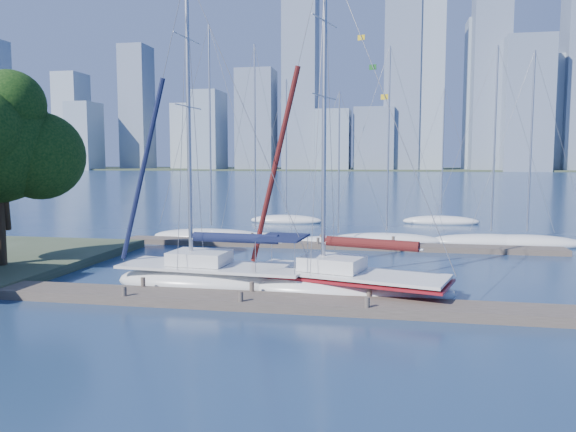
# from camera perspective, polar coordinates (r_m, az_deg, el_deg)

# --- Properties ---
(ground) EXTENTS (700.00, 700.00, 0.00)m
(ground) POSITION_cam_1_polar(r_m,az_deg,el_deg) (23.65, -4.23, -9.06)
(ground) COLOR navy
(ground) RESTS_ON ground
(near_dock) EXTENTS (26.00, 2.00, 0.40)m
(near_dock) POSITION_cam_1_polar(r_m,az_deg,el_deg) (23.60, -4.23, -8.59)
(near_dock) COLOR #453C32
(near_dock) RESTS_ON ground
(far_dock) EXTENTS (30.00, 1.80, 0.36)m
(far_dock) POSITION_cam_1_polar(r_m,az_deg,el_deg) (38.74, 4.69, -2.97)
(far_dock) COLOR #453C32
(far_dock) RESTS_ON ground
(far_shore) EXTENTS (800.00, 100.00, 1.50)m
(far_shore) POSITION_cam_1_polar(r_m,az_deg,el_deg) (342.20, 9.56, 4.66)
(far_shore) COLOR #38472D
(far_shore) RESTS_ON ground
(sailboat_navy) EXTENTS (9.66, 3.82, 15.16)m
(sailboat_navy) POSITION_cam_1_polar(r_m,az_deg,el_deg) (26.65, -7.65, -4.94)
(sailboat_navy) COLOR silver
(sailboat_navy) RESTS_ON ground
(sailboat_maroon) EXTENTS (9.92, 5.49, 15.73)m
(sailboat_maroon) POSITION_cam_1_polar(r_m,az_deg,el_deg) (25.04, 5.89, -5.50)
(sailboat_maroon) COLOR silver
(sailboat_maroon) RESTS_ON ground
(bg_boat_0) EXTENTS (9.48, 4.18, 16.21)m
(bg_boat_0) POSITION_cam_1_polar(r_m,az_deg,el_deg) (42.68, -7.77, -2.02)
(bg_boat_0) COLOR silver
(bg_boat_0) RESTS_ON ground
(bg_boat_1) EXTENTS (6.67, 4.34, 14.51)m
(bg_boat_1) POSITION_cam_1_polar(r_m,az_deg,el_deg) (41.07, -3.32, -2.31)
(bg_boat_1) COLOR silver
(bg_boat_1) RESTS_ON ground
(bg_boat_2) EXTENTS (6.99, 2.56, 11.02)m
(bg_boat_2) POSITION_cam_1_polar(r_m,az_deg,el_deg) (39.70, 5.12, -2.69)
(bg_boat_2) COLOR silver
(bg_boat_2) RESTS_ON ground
(bg_boat_3) EXTENTS (8.11, 2.17, 14.34)m
(bg_boat_3) POSITION_cam_1_polar(r_m,az_deg,el_deg) (41.45, 10.00, -2.35)
(bg_boat_3) COLOR silver
(bg_boat_3) RESTS_ON ground
(bg_boat_4) EXTENTS (8.76, 3.09, 14.20)m
(bg_boat_4) POSITION_cam_1_polar(r_m,az_deg,el_deg) (42.26, 19.93, -2.43)
(bg_boat_4) COLOR silver
(bg_boat_4) RESTS_ON ground
(bg_boat_5) EXTENTS (7.77, 2.83, 13.78)m
(bg_boat_5) POSITION_cam_1_polar(r_m,az_deg,el_deg) (42.67, 23.10, -2.47)
(bg_boat_5) COLOR silver
(bg_boat_5) RESTS_ON ground
(bg_boat_6) EXTENTS (7.32, 4.60, 13.88)m
(bg_boat_6) POSITION_cam_1_polar(r_m,az_deg,el_deg) (53.86, -0.18, -0.39)
(bg_boat_6) COLOR silver
(bg_boat_6) RESTS_ON ground
(bg_boat_7) EXTENTS (7.37, 3.52, 12.91)m
(bg_boat_7) POSITION_cam_1_polar(r_m,az_deg,el_deg) (54.91, 15.28, -0.48)
(bg_boat_7) COLOR silver
(bg_boat_7) RESTS_ON ground
(skyline) EXTENTS (502.62, 51.31, 97.86)m
(skyline) POSITION_cam_1_polar(r_m,az_deg,el_deg) (314.38, 14.47, 10.88)
(skyline) COLOR gray
(skyline) RESTS_ON ground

